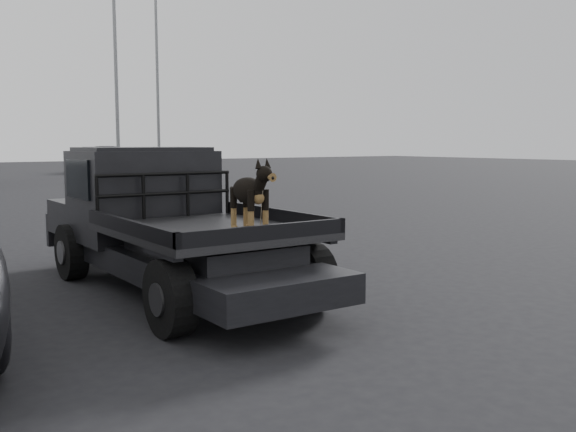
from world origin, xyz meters
TOP-DOWN VIEW (x-y plane):
  - ground at (0.00, 0.00)m, footprint 120.00×120.00m
  - flatbed_ute at (-0.50, 1.91)m, footprint 2.00×5.40m
  - ute_cab at (-0.50, 2.86)m, footprint 1.72×1.30m
  - headache_rack at (-0.50, 2.11)m, footprint 1.80×0.08m
  - dog at (-0.27, 0.49)m, footprint 0.32×0.60m
  - distant_car_b at (9.84, 33.60)m, footprint 2.67×5.81m
  - floodlight_mid at (7.58, 25.82)m, footprint 1.08×0.28m
  - floodlight_far at (12.31, 31.68)m, footprint 1.08×0.28m

SIDE VIEW (x-z plane):
  - ground at x=0.00m, z-range 0.00..0.00m
  - flatbed_ute at x=-0.50m, z-range 0.00..0.92m
  - distant_car_b at x=9.84m, z-range 0.00..1.65m
  - headache_rack at x=-0.50m, z-range 0.92..1.47m
  - dog at x=-0.27m, z-range 0.92..1.66m
  - ute_cab at x=-0.50m, z-range 0.92..1.80m
  - floodlight_mid at x=7.58m, z-range 0.59..13.02m
  - floodlight_far at x=12.31m, z-range 0.60..13.99m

